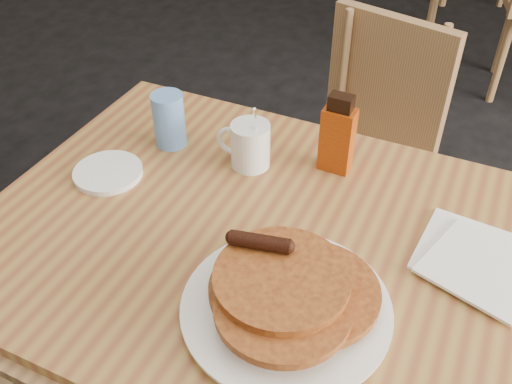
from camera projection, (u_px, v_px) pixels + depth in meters
main_table at (292, 261)px, 1.02m from camera, size 1.22×0.86×0.75m
chair_main_far at (374, 137)px, 1.70m from camera, size 0.47×0.48×0.84m
pancake_plate at (287, 299)px, 0.86m from camera, size 0.32×0.32×0.10m
coffee_mug at (249, 144)px, 1.14m from camera, size 0.11×0.08×0.15m
syrup_bottle at (338, 136)px, 1.12m from camera, size 0.07×0.04×0.17m
napkin_stack at (476, 260)px, 0.96m from camera, size 0.23×0.24×0.01m
blue_tumbler at (169, 120)px, 1.20m from camera, size 0.08×0.08×0.12m
side_saucer at (108, 172)px, 1.14m from camera, size 0.15×0.15×0.01m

